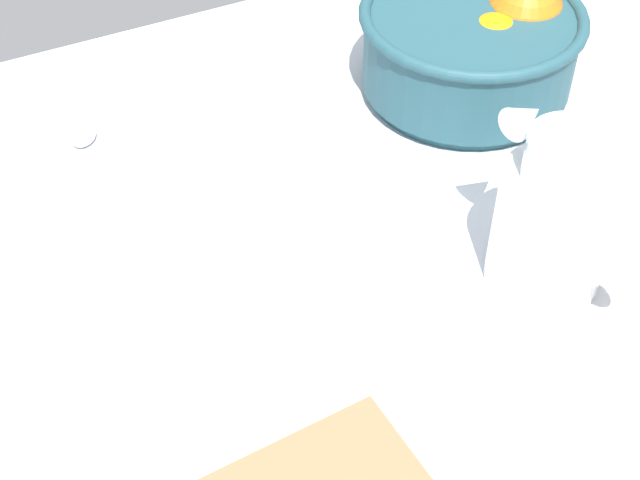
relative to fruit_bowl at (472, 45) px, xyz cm
name	(u,v)px	position (x,y,z in cm)	size (l,w,h in cm)	color
ground_plane	(364,306)	(-22.58, -19.96, -6.85)	(139.26, 92.14, 3.00)	silver
fruit_bowl	(472,45)	(0.00, 0.00, 0.00)	(21.88, 21.88, 11.07)	#234C56
juice_pitcher	(553,228)	(-8.75, -24.80, 0.24)	(9.25, 14.13, 15.26)	white
spoon	(94,116)	(-35.26, 12.05, -4.91)	(9.63, 13.15, 1.00)	silver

